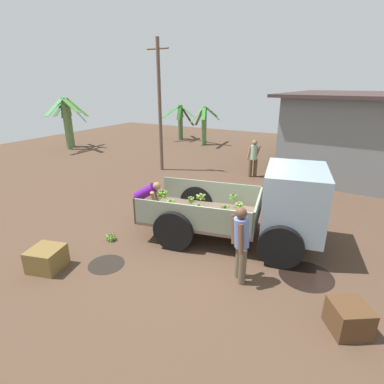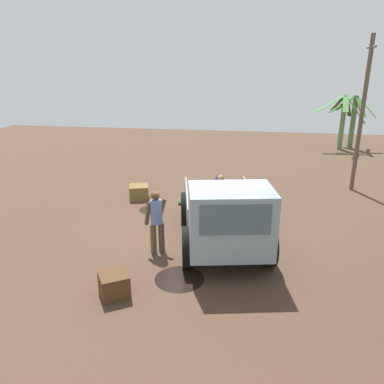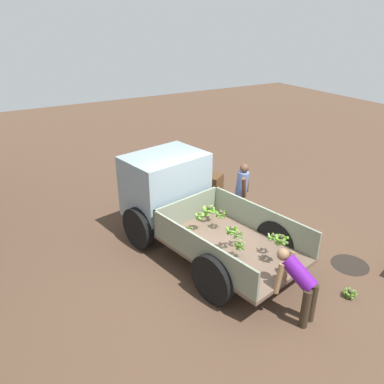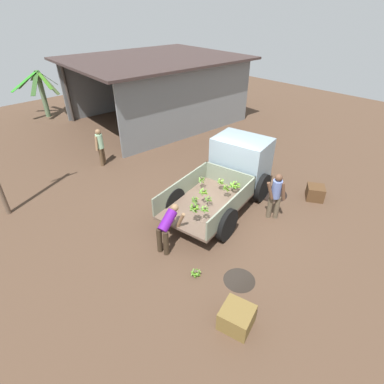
# 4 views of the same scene
# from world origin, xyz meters

# --- Properties ---
(ground) EXTENTS (36.00, 36.00, 0.00)m
(ground) POSITION_xyz_m (0.00, 0.00, 0.00)
(ground) COLOR #4E3829
(mud_patch_0) EXTENTS (0.81, 0.81, 0.01)m
(mud_patch_0) POSITION_xyz_m (-1.79, -2.27, 0.00)
(mud_patch_0) COLOR black
(mud_patch_0) RESTS_ON ground
(mud_patch_1) EXTENTS (1.13, 1.13, 0.01)m
(mud_patch_1) POSITION_xyz_m (2.25, -0.54, 0.00)
(mud_patch_1) COLOR black
(mud_patch_1) RESTS_ON ground
(cargo_truck) EXTENTS (4.68, 2.84, 2.02)m
(cargo_truck) POSITION_xyz_m (1.15, 0.43, 1.06)
(cargo_truck) COLOR brown
(cargo_truck) RESTS_ON ground
(person_foreground_visitor) EXTENTS (0.55, 0.55, 1.64)m
(person_foreground_visitor) POSITION_xyz_m (1.03, -1.36, 0.91)
(person_foreground_visitor) COLOR brown
(person_foreground_visitor) RESTS_ON ground
(person_worker_loading) EXTENTS (0.84, 0.64, 1.28)m
(person_worker_loading) POSITION_xyz_m (-2.31, -0.09, 0.77)
(person_worker_loading) COLOR #34281B
(person_worker_loading) RESTS_ON ground
(banana_bunch_on_ground_0) EXTENTS (0.19, 0.18, 0.17)m
(banana_bunch_on_ground_0) POSITION_xyz_m (-2.44, -1.41, 0.09)
(banana_bunch_on_ground_0) COLOR brown
(banana_bunch_on_ground_0) RESTS_ON ground
(banana_bunch_on_ground_1) EXTENTS (0.25, 0.25, 0.19)m
(banana_bunch_on_ground_1) POSITION_xyz_m (-2.49, -1.39, 0.11)
(banana_bunch_on_ground_1) COLOR #4C4431
(banana_bunch_on_ground_1) RESTS_ON ground
(wooden_crate_1) EXTENTS (0.80, 0.80, 0.50)m
(wooden_crate_1) POSITION_xyz_m (3.08, -1.77, 0.25)
(wooden_crate_1) COLOR #4F331D
(wooden_crate_1) RESTS_ON ground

